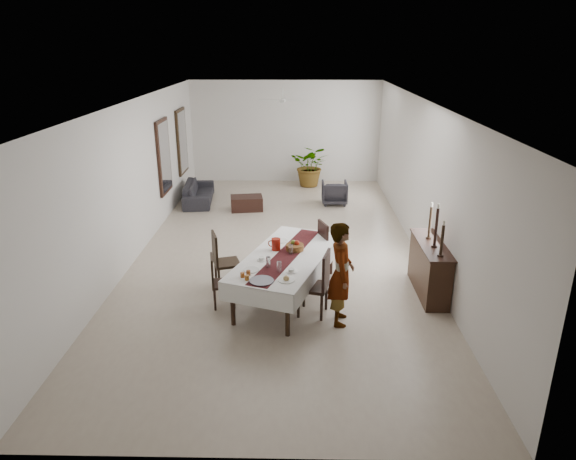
{
  "coord_description": "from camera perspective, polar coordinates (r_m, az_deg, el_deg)",
  "views": [
    {
      "loc": [
        0.4,
        -10.41,
        4.3
      ],
      "look_at": [
        0.23,
        -1.57,
        1.05
      ],
      "focal_mm": 32.0,
      "sensor_mm": 36.0,
      "label": 1
    }
  ],
  "objects": [
    {
      "name": "chair_left_far_leg_fl",
      "position": [
        9.77,
        -8.03,
        -4.7
      ],
      "size": [
        0.06,
        0.06,
        0.45
      ],
      "primitive_type": "cylinder",
      "rotation": [
        0.0,
        0.0,
        0.32
      ],
      "color": "black",
      "rests_on": "floor"
    },
    {
      "name": "wall_right",
      "position": [
        11.07,
        14.73,
        5.38
      ],
      "size": [
        0.02,
        12.0,
        3.2
      ],
      "primitive_type": "cube",
      "color": "silver",
      "rests_on": "floor"
    },
    {
      "name": "candlestick_near_base",
      "position": [
        8.89,
        16.57,
        -2.71
      ],
      "size": [
        0.1,
        0.1,
        0.03
      ],
      "primitive_type": "cylinder",
      "color": "black",
      "rests_on": "sideboard_top"
    },
    {
      "name": "wine_glass_mid",
      "position": [
        8.45,
        -2.21,
        -3.59
      ],
      "size": [
        0.07,
        0.07,
        0.18
      ],
      "primitive_type": "cylinder",
      "color": "silver",
      "rests_on": "tablecloth_top"
    },
    {
      "name": "jam_jar_a",
      "position": [
        8.05,
        -4.59,
        -5.3
      ],
      "size": [
        0.07,
        0.07,
        0.08
      ],
      "primitive_type": "cylinder",
      "color": "#925015",
      "rests_on": "tablecloth_top"
    },
    {
      "name": "chair_right_near_back",
      "position": [
        8.36,
        4.25,
        -4.49
      ],
      "size": [
        0.16,
        0.47,
        0.6
      ],
      "primitive_type": "cube",
      "rotation": [
        0.0,
        0.0,
        1.32
      ],
      "color": "black",
      "rests_on": "chair_right_near_seat"
    },
    {
      "name": "chair_right_far_leg_fr",
      "position": [
        10.17,
        3.31,
        -3.46
      ],
      "size": [
        0.06,
        0.06,
        0.46
      ],
      "primitive_type": "cylinder",
      "rotation": [
        0.0,
        0.0,
        0.34
      ],
      "color": "black",
      "rests_on": "floor"
    },
    {
      "name": "dining_table_top",
      "position": [
        8.96,
        -0.14,
        -3.03
      ],
      "size": [
        1.85,
        2.76,
        0.05
      ],
      "primitive_type": "cube",
      "rotation": [
        0.0,
        0.0,
        -0.34
      ],
      "color": "black",
      "rests_on": "table_leg_fl"
    },
    {
      "name": "chair_left_far_leg_bl",
      "position": [
        9.83,
        -5.89,
        -4.45
      ],
      "size": [
        0.06,
        0.06,
        0.45
      ],
      "primitive_type": "cylinder",
      "rotation": [
        0.0,
        0.0,
        0.32
      ],
      "color": "black",
      "rests_on": "floor"
    },
    {
      "name": "floor",
      "position": [
        11.28,
        -1.0,
        -2.25
      ],
      "size": [
        6.0,
        12.0,
        0.0
      ],
      "primitive_type": "cube",
      "color": "#BFAF98",
      "rests_on": "ground"
    },
    {
      "name": "chair_right_far_back",
      "position": [
        9.8,
        3.9,
        -0.8
      ],
      "size": [
        0.2,
        0.45,
        0.59
      ],
      "primitive_type": "cube",
      "rotation": [
        0.0,
        0.0,
        1.91
      ],
      "color": "black",
      "rests_on": "chair_right_far_seat"
    },
    {
      "name": "chair_left_near_leg_fl",
      "position": [
        9.13,
        -8.2,
        -6.78
      ],
      "size": [
        0.05,
        0.05,
        0.39
      ],
      "primitive_type": "cylinder",
      "rotation": [
        0.0,
        0.0,
        0.19
      ],
      "color": "black",
      "rests_on": "floor"
    },
    {
      "name": "chair_right_near_leg_fl",
      "position": [
        8.46,
        3.74,
        -8.62
      ],
      "size": [
        0.06,
        0.06,
        0.47
      ],
      "primitive_type": "cylinder",
      "rotation": [
        0.0,
        0.0,
        -0.25
      ],
      "color": "black",
      "rests_on": "floor"
    },
    {
      "name": "table_leg_bl",
      "position": [
        10.31,
        -0.2,
        -2.22
      ],
      "size": [
        0.09,
        0.09,
        0.74
      ],
      "primitive_type": "cylinder",
      "rotation": [
        0.0,
        0.0,
        -0.34
      ],
      "color": "black",
      "rests_on": "floor"
    },
    {
      "name": "chair_right_near_leg_fr",
      "position": [
        8.79,
        4.27,
        -7.44
      ],
      "size": [
        0.06,
        0.06,
        0.47
      ],
      "primitive_type": "cylinder",
      "rotation": [
        0.0,
        0.0,
        -0.25
      ],
      "color": "black",
      "rests_on": "floor"
    },
    {
      "name": "chair_right_far_leg_bl",
      "position": [
        9.73,
        2.06,
        -4.59
      ],
      "size": [
        0.06,
        0.06,
        0.46
      ],
      "primitive_type": "cylinder",
      "rotation": [
        0.0,
        0.0,
        0.34
      ],
      "color": "black",
      "rests_on": "floor"
    },
    {
      "name": "chair_left_near_back",
      "position": [
        8.78,
        -8.43,
        -4.43
      ],
      "size": [
        0.11,
        0.39,
        0.5
      ],
      "primitive_type": "cube",
      "rotation": [
        0.0,
        0.0,
        -1.38
      ],
      "color": "black",
      "rests_on": "chair_left_near_seat"
    },
    {
      "name": "fan_hub",
      "position": [
        13.49,
        -0.6,
        14.22
      ],
      "size": [
        0.16,
        0.16,
        0.08
      ],
      "primitive_type": "cylinder",
      "color": "white",
      "rests_on": "fan_rod"
    },
    {
      "name": "candlestick_far_candle",
      "position": [
        9.43,
        15.7,
        2.73
      ],
      "size": [
        0.04,
        0.04,
        0.08
      ],
      "primitive_type": "cylinder",
      "color": "silver",
      "rests_on": "candlestick_far_shaft"
    },
    {
      "name": "chair_left_far_leg_fr",
      "position": [
        9.44,
        -7.66,
        -5.61
      ],
      "size": [
        0.06,
        0.06,
        0.45
      ],
      "primitive_type": "cylinder",
      "rotation": [
        0.0,
        0.0,
        0.32
      ],
      "color": "black",
      "rests_on": "floor"
    },
    {
      "name": "red_pitcher",
      "position": [
        9.13,
        -1.35,
        -1.59
      ],
      "size": [
        0.2,
        0.2,
        0.21
      ],
      "primitive_type": "cylinder",
      "rotation": [
        0.0,
        0.0,
        -0.34
      ],
      "color": "maroon",
      "rests_on": "tablecloth_top"
    },
    {
      "name": "potted_plant",
      "position": [
        16.22,
        2.57,
        7.16
      ],
      "size": [
        1.38,
        1.26,
        1.31
      ],
      "primitive_type": "imported",
      "rotation": [
        0.0,
        0.0,
        -0.23
      ],
      "color": "#306227",
      "rests_on": "floor"
    },
    {
      "name": "candlestick_near_shaft",
      "position": [
        8.79,
        16.75,
        -1.07
      ],
      "size": [
        0.05,
        0.05,
        0.51
      ],
      "primitive_type": "cylinder",
      "color": "black",
      "rests_on": "candlestick_near_base"
    },
    {
      "name": "sideboard_top",
      "position": [
        9.4,
        15.7,
        -1.55
      ],
      "size": [
        0.45,
        1.61,
        0.03
      ],
      "primitive_type": "cube",
      "color": "black",
      "rests_on": "sideboard_body"
    },
    {
      "name": "fan_rod",
      "position": [
        13.47,
        -0.61,
        15.06
      ],
      "size": [
        0.04,
        0.04,
        0.2
      ],
      "primitive_type": "cylinder",
      "color": "white",
      "rests_on": "ceiling"
    },
    {
      "name": "table_leg_br",
      "position": [
        10.05,
        4.8,
        -2.92
      ],
      "size": [
        0.09,
        0.09,
        0.74
      ],
      "primitive_type": "cylinder",
      "rotation": [
        0.0,
        0.0,
        -0.34
      ],
      "color": "black",
      "rests_on": "floor"
    },
    {
      "name": "chair_left_far_seat",
      "position": [
        9.53,
        -6.82,
        -3.65
      ],
      "size": [
        0.57,
        0.57,
        0.05
      ],
      "primitive_type": "cube",
      "rotation": [
        0.0,
        0.0,
        -1.26
      ],
      "color": "black",
      "rests_on": "chair_left_far_leg_fl"
    },
    {
      "name": "tablecloth_drape_near",
      "position": [
        7.87,
        -3.66,
        -7.51
      ],
      "size": [
        1.19,
        0.42,
        0.32
      ],
      "primitive_type": "cube",
      "rotation": [
        0.0,
        0.0,
        -0.34
      ],
      "color": "white",
      "rests_on": "dining_table_top"
    },
    {
      "name": "fan_blade_w",
      "position": [
        13.51,
        -2.13,
        14.21
      ],
      "size": [
        0.55,
        0.1,
        0.01
      ],
      "primitive_type": "cube",
      "color": "silver",
      "rests_on": "fan_hub"
    },
    {
      "name": "saucer_left",
      "position": [
        8.74,
        -2.96,
        -3.37
      ],
      "size": [
        0.16,
        0.16,
        0.01
      ],
      "primitive_type": "cylinder",
      "color": "silver",
      "rests_on": "tablecloth_top"
    },
    {
      "name": "chair_right_far_leg_fl",
      "position": [
        9.85,
        4.13,
        -4.29
      ],
      "size": [
        0.06,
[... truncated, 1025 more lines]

